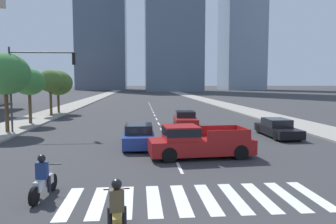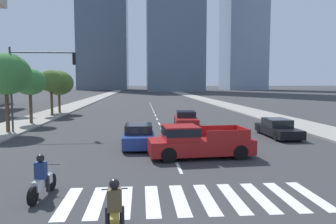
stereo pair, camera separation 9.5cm
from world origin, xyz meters
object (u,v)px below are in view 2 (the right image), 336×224
Objects in this scene: traffic_signal_far at (35,74)px; street_tree_nearest at (6,74)px; motorcycle_third at (42,181)px; street_tree_third at (51,81)px; sedan_black_1 at (278,129)px; pickup_truck at (196,142)px; sedan_blue_2 at (139,136)px; sedan_red_0 at (186,119)px; street_tree_fourth at (59,83)px; street_tree_second at (30,82)px; motorcycle_lead at (115,213)px.

traffic_signal_far is 2.19m from street_tree_nearest.
street_tree_third reaches higher than motorcycle_third.
motorcycle_third is at bearing -48.33° from sedan_black_1.
street_tree_third is (-12.86, 21.56, 3.21)m from pickup_truck.
street_tree_third reaches higher than sedan_blue_2.
sedan_red_0 is (7.32, 17.99, 0.00)m from motorcycle_third.
motorcycle_third is 0.35× the size of street_tree_nearest.
sedan_red_0 is at bearing -23.66° from sedan_blue_2.
street_tree_fourth reaches higher than pickup_truck.
pickup_truck is 1.05× the size of street_tree_fourth.
motorcycle_lead is at bearing -67.60° from street_tree_second.
sedan_red_0 is 13.04m from traffic_signal_far.
street_tree_nearest is 1.14× the size of street_tree_fourth.
motorcycle_lead reaches higher than sedan_blue_2.
street_tree_third is at bearing 90.00° from street_tree_nearest.
motorcycle_third is 17.29m from sedan_black_1.
pickup_truck reaches higher than sedan_red_0.
sedan_red_0 is 1.00× the size of sedan_black_1.
street_tree_nearest is (-9.41, 17.53, 3.90)m from motorcycle_lead.
sedan_black_1 is at bearing -73.79° from sedan_blue_2.
sedan_red_0 is at bearing -7.53° from street_tree_second.
motorcycle_lead is 17.71m from sedan_black_1.
traffic_signal_far is 1.23× the size of street_tree_fourth.
street_tree_nearest is (-19.80, 3.19, 3.90)m from sedan_black_1.
street_tree_third is at bearing -119.31° from sedan_red_0.
street_tree_second reaches higher than sedan_black_1.
street_tree_third is (-9.41, 29.92, 3.44)m from motorcycle_lead.
sedan_blue_2 is at bearing -37.35° from traffic_signal_far.
motorcycle_lead is at bearing -9.49° from sedan_red_0.
street_tree_third reaches higher than motorcycle_lead.
sedan_black_1 is 21.79m from street_tree_second.
pickup_truck is 16.22m from street_tree_nearest.
street_tree_second is at bearing -52.85° from pickup_truck.
street_tree_nearest reaches higher than sedan_blue_2.
sedan_blue_2 is 0.86× the size of street_tree_second.
sedan_black_1 is at bearing -38.20° from street_tree_third.
traffic_signal_far is at bearing 18.22° from motorcycle_lead.
motorcycle_lead is 19.25m from traffic_signal_far.
street_tree_fourth is at bearing -133.36° from sedan_black_1.
sedan_blue_2 is 10.49m from traffic_signal_far.
street_tree_fourth is at bearing 90.00° from street_tree_nearest.
street_tree_nearest is at bearing 58.87° from sedan_blue_2.
pickup_truck reaches higher than motorcycle_third.
street_tree_second is (-9.93, 11.32, 3.27)m from sedan_blue_2.
motorcycle_third is at bearing -19.02° from sedan_red_0.
pickup_truck is 12.66m from sedan_red_0.
motorcycle_lead is 31.56m from street_tree_third.
sedan_red_0 is 0.94× the size of street_tree_third.
street_tree_third reaches higher than street_tree_second.
motorcycle_lead reaches higher than sedan_red_0.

